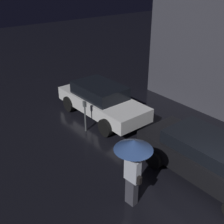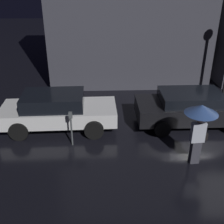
# 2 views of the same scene
# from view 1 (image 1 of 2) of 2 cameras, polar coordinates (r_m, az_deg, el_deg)

# --- Properties ---
(ground_plane) EXTENTS (60.00, 60.00, 0.00)m
(ground_plane) POSITION_cam_1_polar(r_m,az_deg,el_deg) (8.13, 20.07, -20.50)
(ground_plane) COLOR black
(parked_car_white) EXTENTS (4.44, 1.93, 1.44)m
(parked_car_white) POSITION_cam_1_polar(r_m,az_deg,el_deg) (12.06, -2.17, 2.44)
(parked_car_white) COLOR silver
(parked_car_white) RESTS_ON ground
(parked_car_black) EXTENTS (4.53, 2.00, 1.37)m
(parked_car_black) POSITION_cam_1_polar(r_m,az_deg,el_deg) (9.01, 19.14, -8.79)
(parked_car_black) COLOR black
(parked_car_black) RESTS_ON ground
(pedestrian_with_umbrella) EXTENTS (1.00, 1.00, 2.05)m
(pedestrian_with_umbrella) POSITION_cam_1_polar(r_m,az_deg,el_deg) (7.17, 4.32, -8.74)
(pedestrian_with_umbrella) COLOR #383842
(pedestrian_with_umbrella) RESTS_ON ground
(parking_meter) EXTENTS (0.12, 0.10, 1.30)m
(parking_meter) POSITION_cam_1_polar(r_m,az_deg,el_deg) (10.92, -5.51, -0.22)
(parking_meter) COLOR #4C5154
(parking_meter) RESTS_ON ground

